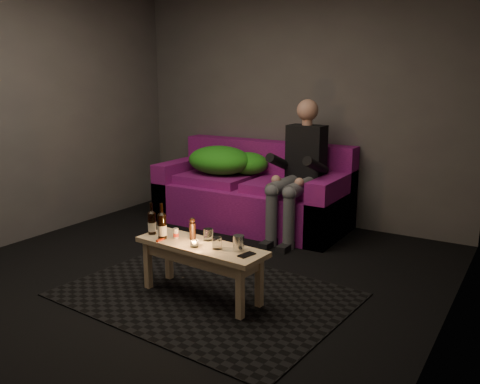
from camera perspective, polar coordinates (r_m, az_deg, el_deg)
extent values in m
plane|color=black|center=(4.22, -7.49, -10.11)|extent=(4.50, 4.50, 0.00)
plane|color=#494749|center=(5.81, 6.29, 9.52)|extent=(4.00, 0.00, 4.00)
plane|color=#494749|center=(5.39, -24.97, 8.13)|extent=(0.00, 4.50, 4.50)
plane|color=#494749|center=(3.06, 22.58, 5.48)|extent=(0.00, 4.50, 4.50)
cube|color=black|center=(3.98, -3.89, -11.40)|extent=(2.19, 1.67, 0.01)
cube|color=#650D5B|center=(5.69, 1.31, -1.50)|extent=(2.11, 0.95, 0.44)
cube|color=#650D5B|center=(5.90, 3.08, 3.52)|extent=(2.11, 0.23, 0.46)
cube|color=#650D5B|center=(6.18, -6.32, 0.61)|extent=(0.21, 0.95, 0.65)
cube|color=#650D5B|center=(5.27, 10.29, -1.71)|extent=(0.21, 0.95, 0.65)
cube|color=#650D5B|center=(5.81, -2.71, 1.48)|extent=(0.79, 0.63, 0.11)
cube|color=#650D5B|center=(5.38, 5.13, 0.49)|extent=(0.79, 0.63, 0.11)
ellipsoid|color=#318D19|center=(5.81, -2.29, 3.58)|extent=(0.76, 0.59, 0.32)
ellipsoid|color=#318D19|center=(5.78, 0.97, 3.23)|extent=(0.46, 0.38, 0.25)
ellipsoid|color=#318D19|center=(6.05, -3.45, 3.25)|extent=(0.34, 0.27, 0.17)
cube|color=black|center=(5.33, 7.46, 4.35)|extent=(0.38, 0.23, 0.58)
sphere|color=tan|center=(5.28, 7.60, 9.10)|extent=(0.22, 0.22, 0.22)
cylinder|color=#4A4B54|center=(5.13, 4.91, 0.73)|extent=(0.15, 0.53, 0.15)
cylinder|color=#4A4B54|center=(5.05, 6.83, 0.49)|extent=(0.15, 0.53, 0.15)
cylinder|color=#4A4B54|center=(4.99, 3.55, -3.06)|extent=(0.12, 0.12, 0.54)
cylinder|color=#4A4B54|center=(4.90, 5.51, -3.37)|extent=(0.12, 0.12, 0.54)
cube|color=black|center=(5.00, 3.17, -5.84)|extent=(0.09, 0.23, 0.06)
cube|color=black|center=(4.92, 5.13, -6.20)|extent=(0.09, 0.23, 0.06)
cube|color=tan|center=(3.79, -4.42, -6.13)|extent=(1.06, 0.41, 0.04)
cube|color=tan|center=(3.82, -4.41, -7.06)|extent=(0.93, 0.33, 0.09)
cube|color=tan|center=(4.07, -10.29, -8.11)|extent=(0.05, 0.05, 0.39)
cube|color=tan|center=(4.23, -7.98, -7.22)|extent=(0.05, 0.05, 0.39)
cube|color=tan|center=(3.53, 0.01, -11.31)|extent=(0.05, 0.05, 0.39)
cube|color=tan|center=(3.71, 2.18, -10.08)|extent=(0.05, 0.05, 0.39)
cylinder|color=black|center=(4.05, -9.86, -3.50)|extent=(0.06, 0.06, 0.17)
cylinder|color=white|center=(4.05, -9.85, -3.85)|extent=(0.06, 0.06, 0.07)
cone|color=black|center=(4.02, -9.92, -2.15)|extent=(0.06, 0.06, 0.03)
cylinder|color=black|center=(4.01, -9.93, -1.78)|extent=(0.02, 0.02, 0.08)
cylinder|color=black|center=(3.92, -8.75, -3.87)|extent=(0.07, 0.07, 0.19)
cylinder|color=white|center=(3.93, -8.73, -4.26)|extent=(0.07, 0.07, 0.08)
cone|color=black|center=(3.89, -8.80, -2.32)|extent=(0.07, 0.07, 0.03)
cylinder|color=black|center=(3.88, -8.82, -1.90)|extent=(0.03, 0.03, 0.09)
cylinder|color=silver|center=(3.92, -7.20, -4.63)|extent=(0.04, 0.04, 0.08)
cylinder|color=black|center=(3.88, -5.35, -4.39)|extent=(0.05, 0.05, 0.13)
cylinder|color=white|center=(3.86, -3.59, -4.78)|extent=(0.10, 0.10, 0.09)
cylinder|color=white|center=(3.73, -5.15, -5.82)|extent=(0.06, 0.06, 0.05)
sphere|color=orange|center=(3.72, -5.16, -5.66)|extent=(0.02, 0.02, 0.02)
cylinder|color=white|center=(3.67, -2.59, -5.74)|extent=(0.07, 0.07, 0.09)
cylinder|color=silver|center=(3.63, -0.16, -5.74)|extent=(0.11, 0.11, 0.11)
cube|color=black|center=(3.55, 0.74, -7.07)|extent=(0.09, 0.14, 0.01)
cube|color=#B72A0B|center=(3.90, -8.97, -5.33)|extent=(0.02, 0.08, 0.01)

